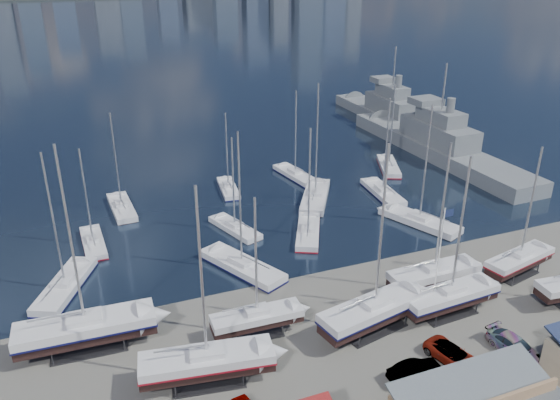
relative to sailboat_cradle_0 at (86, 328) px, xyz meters
name	(u,v)px	position (x,y,z in m)	size (l,w,h in m)	color
ground	(373,320)	(26.22, -5.65, -2.25)	(1400.00, 1400.00, 0.00)	#605E59
water	(101,22)	(26.22, 304.35, -2.40)	(1400.00, 600.00, 0.40)	#182337
sailboat_cradle_0	(86,328)	(0.00, 0.00, 0.00)	(12.33, 3.89, 19.46)	#2D2D33
sailboat_cradle_1	(207,362)	(8.98, -8.19, -0.09)	(11.44, 4.74, 17.79)	#2D2D33
sailboat_cradle_2	(257,318)	(14.87, -3.75, -0.27)	(8.65, 2.64, 14.16)	#2D2D33
sailboat_cradle_3	(375,310)	(25.48, -6.97, -0.04)	(12.06, 5.56, 18.61)	#2D2D33
sailboat_cradle_4	(434,274)	(34.70, -3.48, -0.15)	(10.22, 3.00, 16.57)	#2D2D33
sailboat_cradle_5	(450,296)	(33.71, -7.51, -0.15)	(10.45, 3.47, 16.61)	#2D2D33
sailboat_cradle_6	(520,259)	(45.50, -4.29, -0.23)	(9.63, 4.52, 15.09)	#2D2D33
sailboat_moored_0	(66,287)	(-1.69, 11.11, -1.94)	(7.34, 11.11, 16.21)	black
sailboat_moored_1	(93,243)	(1.82, 20.33, -1.94)	(2.81, 8.91, 13.19)	black
sailboat_moored_2	(122,208)	(6.33, 29.74, -1.93)	(3.24, 9.91, 14.78)	black
sailboat_moored_3	(242,268)	(17.15, 8.08, -1.94)	(7.84, 11.73, 17.15)	black
sailboat_moored_4	(235,229)	(19.31, 17.79, -1.93)	(5.12, 9.14, 13.30)	black
sailboat_moored_5	(228,189)	(22.38, 31.16, -1.94)	(3.40, 8.78, 12.79)	black
sailboat_moored_6	(308,233)	(27.71, 13.21, -1.94)	(6.93, 10.16, 14.88)	black
sailboat_moored_7	(315,198)	(33.29, 23.05, -1.93)	(8.97, 11.99, 18.05)	black
sailboat_moored_8	(295,176)	(34.14, 32.67, -1.94)	(4.38, 10.26, 14.86)	black
sailboat_moored_9	(419,222)	(42.82, 10.60, -1.93)	(7.20, 11.61, 17.00)	black
sailboat_moored_10	(382,194)	(43.45, 20.97, -1.94)	(3.91, 10.60, 15.49)	black
sailboat_moored_11	(388,167)	(50.40, 30.49, -1.94)	(6.54, 10.28, 14.93)	black
naval_ship_east	(437,147)	(62.22, 33.48, -0.59)	(8.17, 45.29, 18.06)	#585E61
naval_ship_west	(390,116)	(65.98, 55.10, -0.58)	(6.78, 40.07, 17.60)	#585E61
car_b	(416,371)	(25.30, -14.19, -1.44)	(1.71, 4.90, 1.61)	gray
car_c	(453,355)	(29.57, -13.56, -1.52)	(2.41, 5.24, 1.46)	gray
car_d	(515,346)	(35.44, -14.62, -1.47)	(2.20, 5.40, 1.57)	gray
flagpole	(440,256)	(31.94, -7.27, 4.55)	(1.05, 0.12, 11.82)	white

